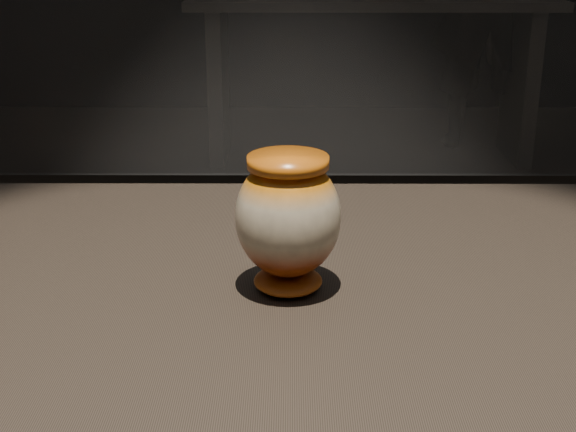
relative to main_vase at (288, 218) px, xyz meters
name	(u,v)px	position (x,y,z in m)	size (l,w,h in m)	color
main_vase	(288,218)	(0.00, 0.00, 0.00)	(0.14, 0.14, 0.16)	maroon
back_shelf	(370,46)	(0.44, 3.67, -0.35)	(2.00, 0.60, 0.90)	black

